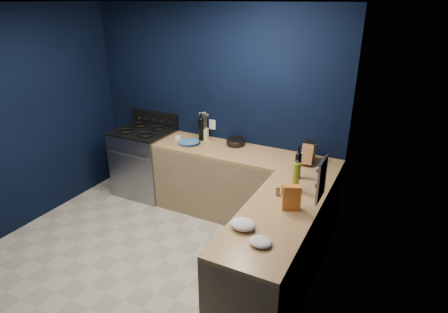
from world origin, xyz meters
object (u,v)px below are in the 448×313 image
Objects in this scene: utensil_crock at (204,134)px; crouton_bag at (292,198)px; knife_block at (309,154)px; gas_range at (145,163)px; plate_stack at (189,143)px.

crouton_bag is at bearing -37.71° from utensil_crock.
knife_block is (1.45, -0.16, 0.04)m from utensil_crock.
crouton_bag is at bearing -85.63° from knife_block.
gas_range is 3.40× the size of plate_stack.
gas_range is 6.39× the size of utensil_crock.
plate_stack is 1.94m from crouton_bag.
utensil_crock is 2.00m from crouton_bag.
gas_range is at bearing 178.26° from knife_block.
crouton_bag is at bearing -30.25° from plate_stack.
utensil_crock is (0.09, 0.25, 0.05)m from plate_stack.
knife_block is at bearing 1.27° from gas_range.
knife_block reaches higher than utensil_crock.
gas_range is 4.06× the size of knife_block.
knife_block is 0.97× the size of crouton_bag.
crouton_bag is (2.45, -1.01, 0.56)m from gas_range.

